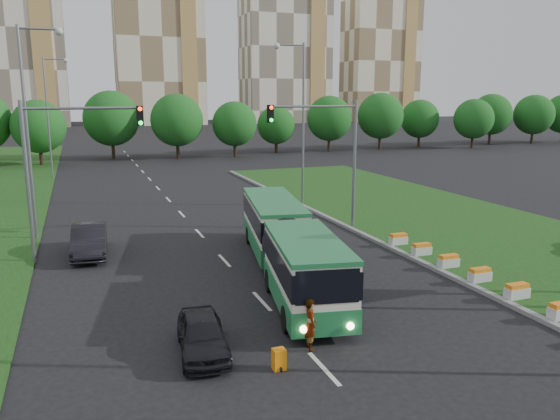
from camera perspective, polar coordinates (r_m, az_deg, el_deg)
name	(u,v)px	position (r m, az deg, el deg)	size (l,w,h in m)	color
ground	(329,292)	(23.54, 5.11, -8.55)	(360.00, 360.00, 0.00)	black
grass_median	(459,225)	(36.79, 18.20, -1.54)	(14.00, 60.00, 0.15)	#174012
median_kerb	(363,234)	(32.98, 8.68, -2.54)	(0.30, 60.00, 0.18)	gray
lane_markings	(177,209)	(41.25, -10.73, 0.13)	(0.20, 100.00, 0.01)	silver
flower_planters	(480,274)	(25.81, 20.16, -6.35)	(1.10, 13.70, 0.60)	silver
traffic_mast_median	(331,144)	(33.29, 5.35, 6.87)	(5.76, 0.32, 8.00)	slate
traffic_mast_left	(61,155)	(29.05, -21.89, 5.38)	(5.76, 0.32, 8.00)	slate
street_lamps	(204,136)	(30.69, -7.96, 7.62)	(36.00, 60.00, 12.00)	slate
tree_line	(225,124)	(77.50, -5.73, 8.97)	(120.00, 8.00, 9.00)	#165519
apartment_tower_cwest	(8,30)	(171.54, -26.52, 16.51)	(28.00, 15.00, 52.00)	silver
apartment_tower_ceast	(158,39)	(172.50, -12.58, 17.05)	(25.00, 15.00, 50.00)	beige
apartment_tower_east	(285,48)	(182.41, 0.52, 16.54)	(27.00, 15.00, 47.00)	silver
midrise_east	(380,62)	(197.29, 10.40, 14.97)	(24.00, 14.00, 40.00)	beige
articulated_bus	(283,243)	(25.20, 0.33, -3.43)	(2.40, 15.37, 2.53)	silver
car_left_near	(202,335)	(18.17, -8.12, -12.77)	(1.51, 3.76, 1.28)	black
car_left_far	(89,240)	(30.19, -19.31, -3.02)	(1.70, 4.87, 1.61)	black
pedestrian	(310,324)	(18.18, 3.19, -11.83)	(0.64, 0.42, 1.75)	gray
shopping_trolley	(279,359)	(17.16, -0.10, -15.34)	(0.39, 0.41, 0.66)	orange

